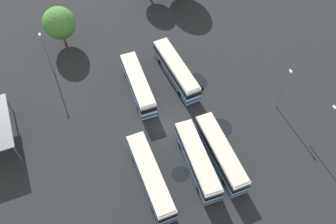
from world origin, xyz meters
TOP-DOWN VIEW (x-y plane):
  - ground_plane at (0.00, 0.00)m, footprint 96.39×96.39m
  - bus_row0_slot0 at (-7.76, -5.69)m, footprint 12.21×3.36m
  - bus_row0_slot1 at (-7.87, -2.18)m, footprint 11.75×2.77m
  - bus_row0_slot3 at (-8.28, 4.64)m, footprint 12.79×3.50m
  - bus_row1_slot0 at (8.84, -4.59)m, footprint 12.81×4.26m
  - bus_row1_slot2 at (7.74, 2.17)m, footprint 11.79×2.96m
  - lamp_post_near_entrance at (-1.75, -17.86)m, footprint 0.56×0.28m
  - lamp_post_by_building at (16.23, 14.90)m, footprint 0.56×0.28m
  - lamp_post_far_corner at (-9.70, -19.27)m, footprint 0.56×0.28m
  - tree_east_edge at (22.72, 12.03)m, footprint 5.65×5.65m
  - puddle_front_lane at (5.20, -6.87)m, footprint 2.54×2.54m
  - puddle_between_rows at (-8.33, 0.38)m, footprint 2.49×2.49m
  - puddle_near_shelter at (-2.92, -7.87)m, footprint 3.64×3.64m
  - puddle_back_corner at (-1.14, 4.21)m, footprint 2.21×2.21m
  - puddle_centre_drain at (6.78, -7.30)m, footprint 4.10×4.10m

SIDE VIEW (x-z plane):
  - ground_plane at x=0.00m, z-range 0.00..0.00m
  - puddle_front_lane at x=5.20m, z-range 0.00..0.01m
  - puddle_between_rows at x=-8.33m, z-range 0.00..0.01m
  - puddle_near_shelter at x=-2.92m, z-range 0.00..0.01m
  - puddle_back_corner at x=-1.14m, z-range 0.00..0.01m
  - puddle_centre_drain at x=6.78m, z-range 0.00..0.01m
  - bus_row0_slot1 at x=-7.87m, z-range 0.10..3.53m
  - bus_row1_slot2 at x=7.74m, z-range 0.10..3.53m
  - bus_row0_slot0 at x=-7.76m, z-range 0.10..3.54m
  - bus_row1_slot0 at x=8.84m, z-range 0.10..3.54m
  - bus_row0_slot3 at x=-8.28m, z-range 0.10..3.54m
  - tree_east_edge at x=22.72m, z-range 0.91..8.39m
  - lamp_post_near_entrance at x=-1.75m, z-range 0.42..8.89m
  - lamp_post_by_building at x=16.23m, z-range 0.42..8.99m
  - lamp_post_far_corner at x=-9.70m, z-range 0.42..10.17m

